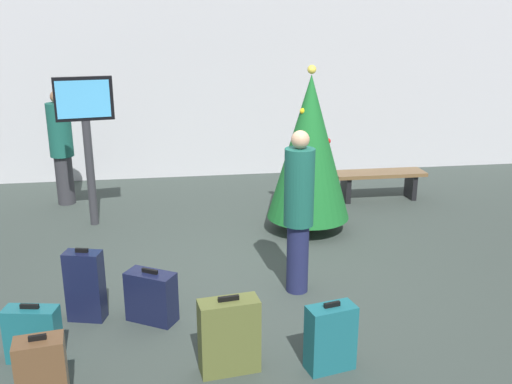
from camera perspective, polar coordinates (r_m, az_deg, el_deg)
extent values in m
plane|color=#38423D|center=(6.57, -0.21, -9.03)|extent=(16.00, 16.00, 0.00)
cube|color=silver|center=(10.73, -4.04, 10.72)|extent=(16.00, 0.20, 3.43)
cylinder|color=#4C3319|center=(8.08, 5.24, -3.17)|extent=(0.12, 0.12, 0.22)
cone|color=#196628|center=(7.77, 5.46, 4.50)|extent=(1.16, 1.16, 1.99)
sphere|color=#F2D84C|center=(7.61, 5.69, 12.28)|extent=(0.12, 0.12, 0.12)
sphere|color=red|center=(7.79, 7.31, 5.15)|extent=(0.08, 0.08, 0.08)
sphere|color=yellow|center=(7.60, 4.75, 8.19)|extent=(0.08, 0.08, 0.08)
sphere|color=blue|center=(8.20, 6.60, 2.23)|extent=(0.08, 0.08, 0.08)
sphere|color=blue|center=(8.11, 5.47, 3.91)|extent=(0.08, 0.08, 0.08)
cylinder|color=#333338|center=(8.44, -16.45, 1.80)|extent=(0.12, 0.12, 1.54)
cube|color=black|center=(8.23, -17.08, 9.03)|extent=(0.80, 0.22, 0.61)
cube|color=#4CB2F2|center=(8.19, -17.12, 8.99)|extent=(0.71, 0.14, 0.52)
cube|color=brown|center=(9.56, 12.41, 1.85)|extent=(1.52, 0.44, 0.06)
cube|color=black|center=(9.43, 9.08, 0.33)|extent=(0.08, 0.35, 0.42)
cube|color=black|center=(9.83, 15.42, 0.61)|extent=(0.08, 0.35, 0.42)
cylinder|color=#333338|center=(9.66, -18.82, 1.17)|extent=(0.28, 0.28, 0.80)
cylinder|color=#19594C|center=(9.48, -19.30, 5.97)|extent=(0.46, 0.46, 0.85)
sphere|color=#8C6647|center=(9.40, -19.61, 9.10)|extent=(0.20, 0.20, 0.20)
cylinder|color=#1E234C|center=(6.22, 4.24, -6.69)|extent=(0.24, 0.24, 0.78)
cylinder|color=#19594C|center=(5.94, 4.41, 0.47)|extent=(0.38, 0.38, 0.83)
sphere|color=tan|center=(5.81, 4.52, 5.33)|extent=(0.19, 0.19, 0.19)
cube|color=#141938|center=(5.76, -10.57, -10.41)|extent=(0.54, 0.45, 0.52)
cube|color=black|center=(5.64, -10.73, -7.90)|extent=(0.16, 0.11, 0.04)
cube|color=#141938|center=(5.90, -16.95, -9.11)|extent=(0.39, 0.27, 0.72)
cube|color=black|center=(5.75, -17.27, -5.68)|extent=(0.13, 0.06, 0.04)
cube|color=#19606B|center=(5.44, -21.68, -13.26)|extent=(0.49, 0.27, 0.50)
cube|color=black|center=(5.32, -22.01, -10.71)|extent=(0.16, 0.06, 0.04)
cube|color=brown|center=(4.80, -20.89, -16.87)|extent=(0.40, 0.27, 0.59)
cube|color=black|center=(4.64, -21.31, -13.61)|extent=(0.13, 0.05, 0.04)
cube|color=#59602D|center=(4.90, -2.74, -14.39)|extent=(0.53, 0.28, 0.66)
cube|color=black|center=(4.73, -2.80, -10.74)|extent=(0.18, 0.05, 0.04)
cube|color=#19606B|center=(4.99, 7.57, -14.45)|extent=(0.45, 0.29, 0.59)
cube|color=black|center=(4.83, 7.72, -11.26)|extent=(0.15, 0.06, 0.04)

